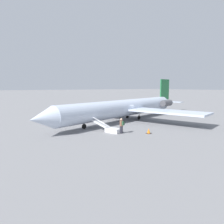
% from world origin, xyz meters
% --- Properties ---
extents(ground_plane, '(600.00, 600.00, 0.00)m').
position_xyz_m(ground_plane, '(0.00, 0.00, 0.00)').
color(ground_plane, slate).
extents(airplane_main, '(31.67, 24.66, 6.75)m').
position_xyz_m(airplane_main, '(-0.92, -0.27, 2.01)').
color(airplane_main, silver).
rests_on(airplane_main, ground).
extents(boarding_stairs, '(2.12, 4.14, 1.69)m').
position_xyz_m(boarding_stairs, '(6.44, 5.88, 0.37)').
color(boarding_stairs, silver).
rests_on(boarding_stairs, ground).
extents(passenger, '(0.42, 0.56, 1.74)m').
position_xyz_m(passenger, '(5.85, 7.19, 1.00)').
color(passenger, '#23232D').
rests_on(passenger, ground).
extents(traffic_cone_near_stairs, '(0.53, 0.53, 0.58)m').
position_xyz_m(traffic_cone_near_stairs, '(3.30, 8.96, 0.27)').
color(traffic_cone_near_stairs, black).
rests_on(traffic_cone_near_stairs, ground).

